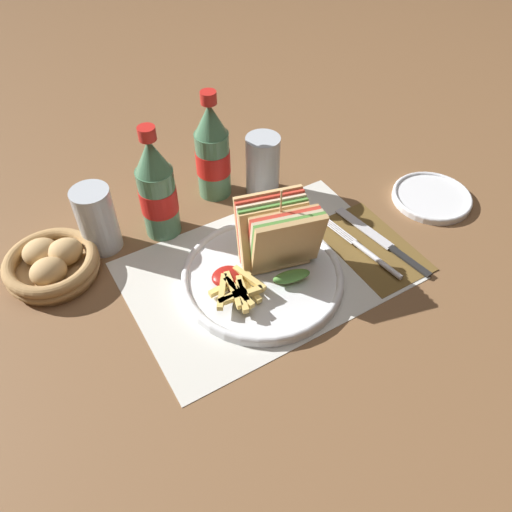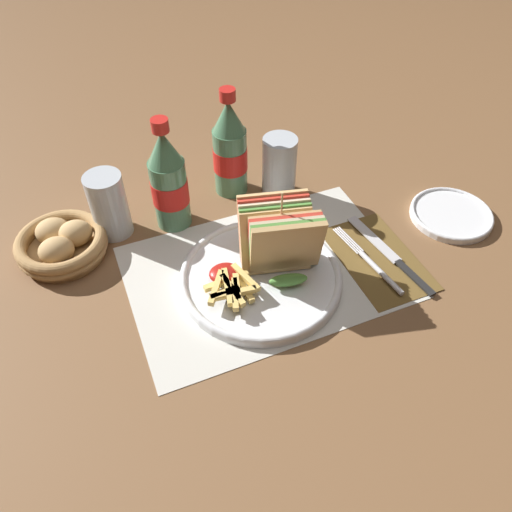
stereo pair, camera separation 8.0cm
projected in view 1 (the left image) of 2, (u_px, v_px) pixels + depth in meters
The scene contains 15 objects.
ground_plane at pixel (255, 279), 0.82m from camera, with size 4.00×4.00×0.00m, color brown.
placemat at pixel (266, 270), 0.83m from camera, with size 0.45×0.30×0.00m.
plate_main at pixel (262, 276), 0.81m from camera, with size 0.26×0.26×0.02m.
club_sandwich at pixel (279, 237), 0.78m from camera, with size 0.13×0.12×0.15m.
fries_pile at pixel (237, 290), 0.76m from camera, with size 0.08×0.10×0.02m.
ketchup_blob at pixel (227, 276), 0.78m from camera, with size 0.05×0.04×0.02m.
napkin at pixel (371, 246), 0.87m from camera, with size 0.12×0.20×0.00m.
fork at pixel (369, 253), 0.84m from camera, with size 0.03×0.18×0.01m.
knife at pixel (382, 241), 0.87m from camera, with size 0.04×0.21×0.00m.
coke_bottle_near at pixel (157, 190), 0.83m from camera, with size 0.06×0.06×0.21m.
coke_bottle_far at pixel (213, 153), 0.91m from camera, with size 0.06×0.06×0.21m.
glass_near at pixel (263, 169), 0.94m from camera, with size 0.06×0.06×0.12m.
glass_far at pixel (98, 223), 0.83m from camera, with size 0.06×0.06×0.12m.
bread_basket at pixel (52, 264), 0.81m from camera, with size 0.15×0.15×0.06m.
side_saucer at pixel (431, 197), 0.95m from camera, with size 0.15×0.15×0.01m.
Camera 1 is at (-0.28, -0.47, 0.61)m, focal length 35.00 mm.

